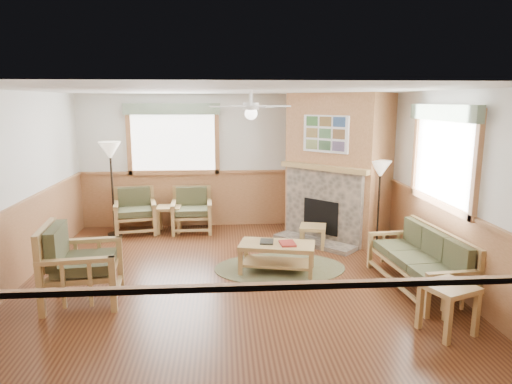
{
  "coord_description": "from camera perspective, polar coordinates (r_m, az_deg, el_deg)",
  "views": [
    {
      "loc": [
        -0.12,
        -6.31,
        2.55
      ],
      "look_at": [
        0.4,
        0.7,
        1.15
      ],
      "focal_mm": 32.0,
      "sensor_mm": 36.0,
      "label": 1
    }
  ],
  "objects": [
    {
      "name": "floor",
      "position": [
        6.81,
        -2.98,
        -10.8
      ],
      "size": [
        6.0,
        6.0,
        0.01
      ],
      "primitive_type": "cube",
      "color": "#542B17",
      "rests_on": "ground"
    },
    {
      "name": "ceiling",
      "position": [
        6.31,
        -3.24,
        12.61
      ],
      "size": [
        6.0,
        6.0,
        0.01
      ],
      "primitive_type": "cube",
      "color": "white",
      "rests_on": "floor"
    },
    {
      "name": "wall_back",
      "position": [
        9.38,
        -3.48,
        3.91
      ],
      "size": [
        6.0,
        0.02,
        2.7
      ],
      "primitive_type": "cube",
      "color": "white",
      "rests_on": "floor"
    },
    {
      "name": "wall_front",
      "position": [
        3.52,
        -2.09,
        -8.71
      ],
      "size": [
        6.0,
        0.02,
        2.7
      ],
      "primitive_type": "cube",
      "color": "white",
      "rests_on": "floor"
    },
    {
      "name": "wall_left",
      "position": [
        7.04,
        -28.32,
        0.08
      ],
      "size": [
        0.02,
        6.0,
        2.7
      ],
      "primitive_type": "cube",
      "color": "white",
      "rests_on": "floor"
    },
    {
      "name": "wall_right",
      "position": [
        7.14,
        21.75,
        0.78
      ],
      "size": [
        0.02,
        6.0,
        2.7
      ],
      "primitive_type": "cube",
      "color": "white",
      "rests_on": "floor"
    },
    {
      "name": "wainscot",
      "position": [
        6.62,
        -3.03,
        -6.34
      ],
      "size": [
        6.0,
        6.0,
        1.1
      ],
      "primitive_type": null,
      "color": "#A36D43",
      "rests_on": "floor"
    },
    {
      "name": "fireplace",
      "position": [
        8.72,
        10.23,
        3.18
      ],
      "size": [
        3.11,
        3.11,
        2.7
      ],
      "primitive_type": null,
      "rotation": [
        0.0,
        0.0,
        -0.79
      ],
      "color": "#A36D43",
      "rests_on": "floor"
    },
    {
      "name": "window_back",
      "position": [
        9.32,
        -10.47,
        10.97
      ],
      "size": [
        1.9,
        0.16,
        1.5
      ],
      "primitive_type": null,
      "color": "white",
      "rests_on": "wall_back"
    },
    {
      "name": "window_right",
      "position": [
        6.84,
        22.91,
        10.23
      ],
      "size": [
        0.16,
        1.9,
        1.5
      ],
      "primitive_type": null,
      "color": "white",
      "rests_on": "wall_right"
    },
    {
      "name": "ceiling_fan",
      "position": [
        6.62,
        -0.62,
        12.22
      ],
      "size": [
        1.59,
        1.59,
        0.36
      ],
      "primitive_type": null,
      "rotation": [
        0.0,
        0.0,
        0.35
      ],
      "color": "white",
      "rests_on": "ceiling"
    },
    {
      "name": "sofa",
      "position": [
        6.72,
        19.63,
        -8.02
      ],
      "size": [
        1.83,
        0.87,
        0.81
      ],
      "primitive_type": null,
      "rotation": [
        0.0,
        0.0,
        -1.49
      ],
      "color": "tan",
      "rests_on": "floor"
    },
    {
      "name": "armchair_back_left",
      "position": [
        9.27,
        -14.88,
        -2.3
      ],
      "size": [
        0.91,
        0.91,
        0.87
      ],
      "primitive_type": null,
      "rotation": [
        0.0,
        0.0,
        0.19
      ],
      "color": "tan",
      "rests_on": "floor"
    },
    {
      "name": "armchair_back_right",
      "position": [
        9.13,
        -8.04,
        -2.26
      ],
      "size": [
        0.8,
        0.8,
        0.86
      ],
      "primitive_type": null,
      "rotation": [
        0.0,
        0.0,
        0.04
      ],
      "color": "tan",
      "rests_on": "floor"
    },
    {
      "name": "armchair_left",
      "position": [
        6.34,
        -20.88,
        -8.27
      ],
      "size": [
        1.01,
        1.01,
        1.02
      ],
      "primitive_type": null,
      "rotation": [
        0.0,
        0.0,
        1.68
      ],
      "color": "tan",
      "rests_on": "floor"
    },
    {
      "name": "coffee_table",
      "position": [
        6.98,
        2.64,
        -8.21
      ],
      "size": [
        1.22,
        0.8,
        0.45
      ],
      "primitive_type": null,
      "rotation": [
        0.0,
        0.0,
        -0.23
      ],
      "color": "tan",
      "rests_on": "floor"
    },
    {
      "name": "end_table_chairs",
      "position": [
        9.21,
        -10.78,
        -3.34
      ],
      "size": [
        0.46,
        0.44,
        0.51
      ],
      "primitive_type": null,
      "rotation": [
        0.0,
        0.0,
        0.0
      ],
      "color": "tan",
      "rests_on": "floor"
    },
    {
      "name": "end_table_sofa",
      "position": [
        5.66,
        22.84,
        -13.28
      ],
      "size": [
        0.65,
        0.63,
        0.57
      ],
      "primitive_type": null,
      "rotation": [
        0.0,
        0.0,
        0.37
      ],
      "color": "tan",
      "rests_on": "floor"
    },
    {
      "name": "footstool",
      "position": [
        8.19,
        7.1,
        -5.51
      ],
      "size": [
        0.55,
        0.55,
        0.39
      ],
      "primitive_type": null,
      "rotation": [
        0.0,
        0.0,
        -0.26
      ],
      "color": "tan",
      "rests_on": "floor"
    },
    {
      "name": "braided_rug",
      "position": [
        7.2,
        3.0,
        -9.44
      ],
      "size": [
        2.52,
        2.52,
        0.01
      ],
      "primitive_type": "cylinder",
      "rotation": [
        0.0,
        0.0,
        0.28
      ],
      "color": "brown",
      "rests_on": "floor"
    },
    {
      "name": "floor_lamp_left",
      "position": [
        9.11,
        -17.51,
        0.38
      ],
      "size": [
        0.5,
        0.5,
        1.82
      ],
      "primitive_type": null,
      "rotation": [
        0.0,
        0.0,
        -0.22
      ],
      "color": "black",
      "rests_on": "floor"
    },
    {
      "name": "floor_lamp_right",
      "position": [
        8.12,
        15.06,
        -1.66
      ],
      "size": [
        0.39,
        0.39,
        1.57
      ],
      "primitive_type": null,
      "rotation": [
        0.0,
        0.0,
        0.08
      ],
      "color": "black",
      "rests_on": "floor"
    },
    {
      "name": "book_red",
      "position": [
        6.87,
        3.96,
        -6.31
      ],
      "size": [
        0.24,
        0.31,
        0.03
      ],
      "primitive_type": "cube",
      "rotation": [
        0.0,
        0.0,
        0.06
      ],
      "color": "maroon",
      "rests_on": "coffee_table"
    },
    {
      "name": "book_dark",
      "position": [
        6.95,
        1.36,
        -6.12
      ],
      "size": [
        0.24,
        0.29,
        0.03
      ],
      "primitive_type": "cube",
      "rotation": [
        0.0,
        0.0,
        -0.14
      ],
      "color": "#272621",
      "rests_on": "coffee_table"
    }
  ]
}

